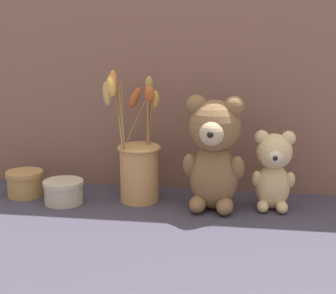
{
  "coord_description": "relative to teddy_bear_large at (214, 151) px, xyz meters",
  "views": [
    {
      "loc": [
        0.19,
        -1.24,
        0.46
      ],
      "look_at": [
        0.0,
        0.02,
        0.15
      ],
      "focal_mm": 55.0,
      "sensor_mm": 36.0,
      "label": 1
    }
  ],
  "objects": [
    {
      "name": "teddy_bear_large",
      "position": [
        0.0,
        0.0,
        0.0
      ],
      "size": [
        0.16,
        0.15,
        0.29
      ],
      "color": "olive",
      "rests_on": "ground"
    },
    {
      "name": "decorative_tin_tall",
      "position": [
        -0.52,
        0.03,
        -0.12
      ],
      "size": [
        0.1,
        0.1,
        0.07
      ],
      "color": "tan",
      "rests_on": "ground"
    },
    {
      "name": "teddy_bear_medium",
      "position": [
        0.15,
        0.02,
        -0.05
      ],
      "size": [
        0.11,
        0.1,
        0.2
      ],
      "color": "#DBBC84",
      "rests_on": "ground"
    },
    {
      "name": "backdrop_wall",
      "position": [
        -0.12,
        0.16,
        0.24
      ],
      "size": [
        1.28,
        0.02,
        0.78
      ],
      "color": "#845B4C",
      "rests_on": "ground"
    },
    {
      "name": "ground_plane",
      "position": [
        -0.12,
        -0.0,
        -0.15
      ],
      "size": [
        4.0,
        4.0,
        0.0
      ],
      "primitive_type": "plane",
      "color": "#3D3847"
    },
    {
      "name": "flower_vase",
      "position": [
        -0.2,
        0.04,
        -0.05
      ],
      "size": [
        0.15,
        0.15,
        0.35
      ],
      "color": "tan",
      "rests_on": "ground"
    },
    {
      "name": "decorative_tin_short",
      "position": [
        -0.39,
        -0.01,
        -0.12
      ],
      "size": [
        0.11,
        0.11,
        0.06
      ],
      "color": "beige",
      "rests_on": "ground"
    }
  ]
}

